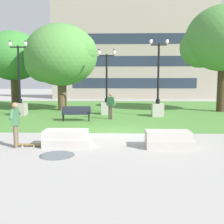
{
  "coord_description": "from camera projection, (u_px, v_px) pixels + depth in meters",
  "views": [
    {
      "loc": [
        0.08,
        -12.42,
        2.51
      ],
      "look_at": [
        -0.26,
        -1.4,
        1.2
      ],
      "focal_mm": 42.0,
      "sensor_mm": 36.0,
      "label": 1
    }
  ],
  "objects": [
    {
      "name": "ground_plane",
      "position": [
        118.0,
        133.0,
        12.62
      ],
      "size": [
        140.0,
        140.0,
        0.0
      ],
      "primitive_type": "plane",
      "color": "#A3A09B"
    },
    {
      "name": "grass_lawn",
      "position": [
        119.0,
        110.0,
        22.55
      ],
      "size": [
        40.0,
        20.0,
        0.02
      ],
      "primitive_type": "cube",
      "color": "#4C8438",
      "rests_on": "ground"
    },
    {
      "name": "concrete_block_center",
      "position": [
        67.0,
        138.0,
        10.09
      ],
      "size": [
        1.8,
        0.9,
        0.64
      ],
      "color": "#BCB7B2",
      "rests_on": "ground"
    },
    {
      "name": "concrete_block_left",
      "position": [
        169.0,
        140.0,
        9.88
      ],
      "size": [
        1.8,
        0.9,
        0.64
      ],
      "color": "#B2ADA3",
      "rests_on": "ground"
    },
    {
      "name": "person_skateboarder",
      "position": [
        15.0,
        122.0,
        9.87
      ],
      "size": [
        0.34,
        1.51,
        1.71
      ],
      "color": "brown",
      "rests_on": "ground"
    },
    {
      "name": "skateboard",
      "position": [
        29.0,
        144.0,
        10.07
      ],
      "size": [
        1.03,
        0.28,
        0.14
      ],
      "color": "olive",
      "rests_on": "ground"
    },
    {
      "name": "puddle",
      "position": [
        57.0,
        155.0,
        8.89
      ],
      "size": [
        1.2,
        1.2,
        0.01
      ],
      "primitive_type": "cylinder",
      "color": "#47515B",
      "rests_on": "ground"
    },
    {
      "name": "park_bench_near_left",
      "position": [
        76.0,
        113.0,
        16.42
      ],
      "size": [
        1.83,
        0.65,
        0.9
      ],
      "color": "#1E232D",
      "rests_on": "grass_lawn"
    },
    {
      "name": "lamp_post_right",
      "position": [
        158.0,
        101.0,
        18.41
      ],
      "size": [
        1.32,
        0.8,
        5.45
      ],
      "color": "#ADA89E",
      "rests_on": "grass_lawn"
    },
    {
      "name": "lamp_post_center",
      "position": [
        20.0,
        101.0,
        18.89
      ],
      "size": [
        1.32,
        0.8,
        5.36
      ],
      "color": "gray",
      "rests_on": "grass_lawn"
    },
    {
      "name": "lamp_post_left",
      "position": [
        107.0,
        101.0,
        19.56
      ],
      "size": [
        1.32,
        0.8,
        4.83
      ],
      "color": "#ADA89E",
      "rests_on": "grass_lawn"
    },
    {
      "name": "tree_near_right",
      "position": [
        61.0,
        56.0,
        21.88
      ],
      "size": [
        6.3,
        6.0,
        7.17
      ],
      "color": "brown",
      "rests_on": "grass_lawn"
    },
    {
      "name": "tree_far_right",
      "position": [
        13.0,
        57.0,
        25.1
      ],
      "size": [
        5.78,
        5.51,
        7.21
      ],
      "color": "#4C3823",
      "rests_on": "grass_lawn"
    },
    {
      "name": "tree_far_left",
      "position": [
        223.0,
        40.0,
        20.83
      ],
      "size": [
        6.4,
        6.1,
        8.44
      ],
      "color": "#42301E",
      "rests_on": "grass_lawn"
    },
    {
      "name": "person_bystander_near_lawn",
      "position": [
        111.0,
        105.0,
        17.02
      ],
      "size": [
        0.69,
        0.56,
        1.71
      ],
      "color": "brown",
      "rests_on": "grass_lawn"
    },
    {
      "name": "building_facade_distant",
      "position": [
        134.0,
        49.0,
        36.06
      ],
      "size": [
        22.85,
        1.03,
        13.81
      ],
      "color": "gray",
      "rests_on": "ground"
    }
  ]
}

